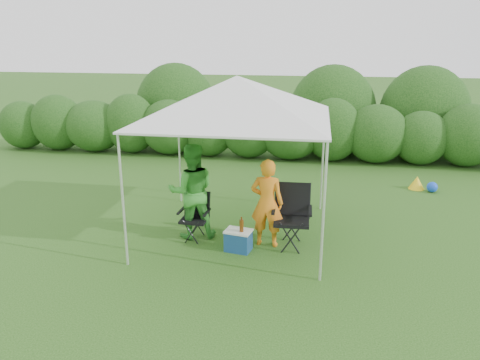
% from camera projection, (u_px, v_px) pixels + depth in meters
% --- Properties ---
extents(ground, '(70.00, 70.00, 0.00)m').
position_uv_depth(ground, '(232.00, 244.00, 8.10)').
color(ground, '#34631F').
extents(hedge, '(17.16, 1.53, 1.80)m').
position_uv_depth(hedge, '(273.00, 130.00, 13.49)').
color(hedge, '#27531A').
rests_on(hedge, ground).
extents(canopy, '(3.10, 3.10, 2.83)m').
position_uv_depth(canopy, '(237.00, 98.00, 7.84)').
color(canopy, silver).
rests_on(canopy, ground).
extents(chair_right, '(0.68, 0.61, 1.07)m').
position_uv_depth(chair_right, '(292.00, 212.00, 7.94)').
color(chair_right, black).
rests_on(chair_right, ground).
extents(chair_left, '(0.53, 0.49, 0.83)m').
position_uv_depth(chair_left, '(195.00, 213.00, 8.26)').
color(chair_left, black).
rests_on(chair_left, ground).
extents(man, '(0.58, 0.40, 1.53)m').
position_uv_depth(man, '(267.00, 203.00, 7.87)').
color(man, orange).
rests_on(man, ground).
extents(woman, '(0.99, 0.87, 1.71)m').
position_uv_depth(woman, '(192.00, 191.00, 8.19)').
color(woman, green).
rests_on(woman, ground).
extents(cooler, '(0.48, 0.39, 0.36)m').
position_uv_depth(cooler, '(238.00, 240.00, 7.83)').
color(cooler, navy).
rests_on(cooler, ground).
extents(bottle, '(0.07, 0.07, 0.26)m').
position_uv_depth(bottle, '(241.00, 224.00, 7.69)').
color(bottle, '#592D0C').
rests_on(bottle, cooler).
extents(lawn_toy, '(0.61, 0.51, 0.30)m').
position_uv_depth(lawn_toy, '(421.00, 184.00, 10.92)').
color(lawn_toy, yellow).
rests_on(lawn_toy, ground).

